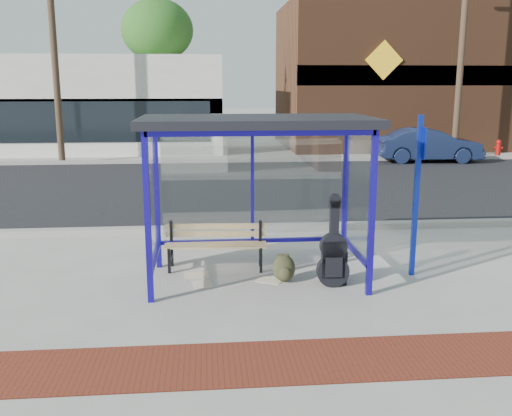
{
  "coord_description": "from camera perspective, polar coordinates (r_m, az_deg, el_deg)",
  "views": [
    {
      "loc": [
        -0.74,
        -8.09,
        2.88
      ],
      "look_at": [
        0.01,
        0.2,
        1.06
      ],
      "focal_mm": 40.0,
      "sensor_mm": 36.0,
      "label": 1
    }
  ],
  "objects": [
    {
      "name": "tree_right",
      "position": [
        32.97,
        19.33,
        16.15
      ],
      "size": [
        3.6,
        3.6,
        7.03
      ],
      "color": "#4C3826",
      "rests_on": "ground"
    },
    {
      "name": "utility_pole_east",
      "position": [
        23.63,
        19.87,
        14.62
      ],
      "size": [
        1.6,
        0.24,
        8.0
      ],
      "color": "#4C3826",
      "rests_on": "ground"
    },
    {
      "name": "backpack",
      "position": [
        8.51,
        2.82,
        -6.1
      ],
      "size": [
        0.34,
        0.31,
        0.41
      ],
      "rotation": [
        0.0,
        0.0,
        0.02
      ],
      "color": "#2C2C18",
      "rests_on": "ground"
    },
    {
      "name": "newspaper_a",
      "position": [
        8.86,
        -5.96,
        -6.68
      ],
      "size": [
        0.4,
        0.33,
        0.01
      ],
      "primitive_type": "cube",
      "rotation": [
        0.0,
        0.0,
        0.08
      ],
      "color": "white",
      "rests_on": "ground"
    },
    {
      "name": "suitcase",
      "position": [
        8.44,
        7.88,
        -5.89
      ],
      "size": [
        0.33,
        0.23,
        0.56
      ],
      "rotation": [
        0.0,
        0.0,
        0.06
      ],
      "color": "black",
      "rests_on": "ground"
    },
    {
      "name": "bus_shelter",
      "position": [
        8.24,
        0.02,
        6.69
      ],
      "size": [
        3.3,
        1.8,
        2.42
      ],
      "color": "#190E9A",
      "rests_on": "ground"
    },
    {
      "name": "newspaper_b",
      "position": [
        8.45,
        -5.37,
        -7.63
      ],
      "size": [
        0.33,
        0.39,
        0.01
      ],
      "primitive_type": "cube",
      "rotation": [
        0.0,
        0.0,
        -1.39
      ],
      "color": "white",
      "rests_on": "ground"
    },
    {
      "name": "fire_hydrant",
      "position": [
        24.63,
        23.07,
        5.56
      ],
      "size": [
        0.32,
        0.21,
        0.72
      ],
      "rotation": [
        0.0,
        0.0,
        -0.4
      ],
      "color": "#A40D0B",
      "rests_on": "ground"
    },
    {
      "name": "street_asphalt",
      "position": [
        16.36,
        -2.48,
        2.2
      ],
      "size": [
        60.0,
        10.0,
        0.0
      ],
      "primitive_type": "cube",
      "color": "black",
      "rests_on": "ground"
    },
    {
      "name": "tree_mid",
      "position": [
        30.29,
        -9.85,
        17.04
      ],
      "size": [
        3.6,
        3.6,
        7.03
      ],
      "color": "#4C3826",
      "rests_on": "ground"
    },
    {
      "name": "curb_near",
      "position": [
        11.37,
        -1.27,
        -2.02
      ],
      "size": [
        60.0,
        0.25,
        0.12
      ],
      "primitive_type": "cube",
      "color": "gray",
      "rests_on": "ground"
    },
    {
      "name": "bench",
      "position": [
        9.04,
        -4.06,
        -3.45
      ],
      "size": [
        1.62,
        0.5,
        0.75
      ],
      "rotation": [
        0.0,
        0.0,
        -0.07
      ],
      "color": "black",
      "rests_on": "ground"
    },
    {
      "name": "sign_post",
      "position": [
        8.83,
        15.82,
        2.03
      ],
      "size": [
        0.11,
        0.31,
        2.44
      ],
      "rotation": [
        0.0,
        0.0,
        -0.08
      ],
      "color": "#0D1F94",
      "rests_on": "ground"
    },
    {
      "name": "storefront_brown",
      "position": [
        27.99,
        13.38,
        12.68
      ],
      "size": [
        10.0,
        7.08,
        6.4
      ],
      "color": "#59331E",
      "rests_on": "ground"
    },
    {
      "name": "utility_pole_west",
      "position": [
        22.16,
        -19.55,
        14.84
      ],
      "size": [
        1.6,
        0.24,
        8.0
      ],
      "color": "#4C3826",
      "rests_on": "ground"
    },
    {
      "name": "curb_far",
      "position": [
        21.39,
        -3.13,
        4.75
      ],
      "size": [
        60.0,
        0.25,
        0.12
      ],
      "primitive_type": "cube",
      "color": "gray",
      "rests_on": "ground"
    },
    {
      "name": "guitar_bag",
      "position": [
        8.28,
        7.73,
        -4.71
      ],
      "size": [
        0.47,
        0.14,
        1.28
      ],
      "rotation": [
        0.0,
        0.0,
        -0.02
      ],
      "color": "black",
      "rests_on": "ground"
    },
    {
      "name": "far_sidewalk",
      "position": [
        23.28,
        -3.3,
        5.23
      ],
      "size": [
        60.0,
        4.0,
        0.01
      ],
      "primitive_type": "cube",
      "color": "#B2ADA0",
      "rests_on": "ground"
    },
    {
      "name": "brick_paver_strip",
      "position": [
        6.24,
        2.3,
        -15.11
      ],
      "size": [
        60.0,
        1.0,
        0.01
      ],
      "primitive_type": "cube",
      "color": "maroon",
      "rests_on": "ground"
    },
    {
      "name": "parked_car",
      "position": [
        22.35,
        16.88,
        6.04
      ],
      "size": [
        3.9,
        1.58,
        1.26
      ],
      "primitive_type": "imported",
      "rotation": [
        0.0,
        0.0,
        1.51
      ],
      "color": "#192446",
      "rests_on": "ground"
    },
    {
      "name": "storefront_white",
      "position": [
        27.37,
        -23.05,
        9.53
      ],
      "size": [
        18.0,
        6.04,
        4.0
      ],
      "color": "silver",
      "rests_on": "ground"
    },
    {
      "name": "newspaper_c",
      "position": [
        8.59,
        1.43,
        -7.23
      ],
      "size": [
        0.46,
        0.44,
        0.01
      ],
      "primitive_type": "cube",
      "rotation": [
        0.0,
        0.0,
        2.62
      ],
      "color": "white",
      "rests_on": "ground"
    },
    {
      "name": "ground",
      "position": [
        8.62,
        0.06,
        -7.18
      ],
      "size": [
        120.0,
        120.0,
        0.0
      ],
      "primitive_type": "plane",
      "color": "#B2ADA0",
      "rests_on": "ground"
    }
  ]
}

